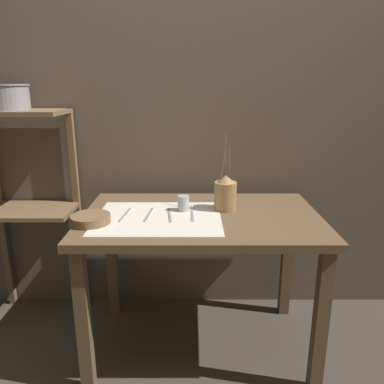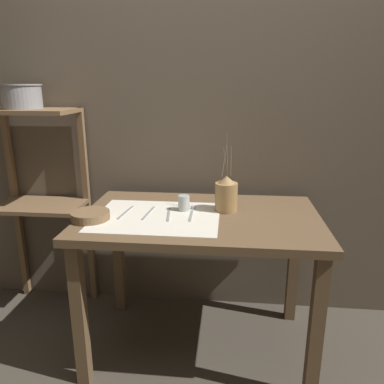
% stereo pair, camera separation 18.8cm
% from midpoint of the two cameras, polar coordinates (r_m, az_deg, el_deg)
% --- Properties ---
extents(ground_plane, '(12.00, 12.00, 0.00)m').
position_cam_midpoint_polar(ground_plane, '(2.30, -1.38, -22.28)').
color(ground_plane, '#473F35').
extents(stone_wall_back, '(7.00, 0.06, 2.40)m').
position_cam_midpoint_polar(stone_wall_back, '(2.30, -1.33, 10.45)').
color(stone_wall_back, brown).
rests_on(stone_wall_back, ground_plane).
extents(wooden_table, '(1.21, 0.76, 0.79)m').
position_cam_midpoint_polar(wooden_table, '(1.95, -1.52, -6.50)').
color(wooden_table, brown).
rests_on(wooden_table, ground_plane).
extents(wooden_shelf_unit, '(0.53, 0.32, 1.29)m').
position_cam_midpoint_polar(wooden_shelf_unit, '(2.43, -25.96, 1.77)').
color(wooden_shelf_unit, brown).
rests_on(wooden_shelf_unit, ground_plane).
extents(linen_cloth, '(0.62, 0.49, 0.00)m').
position_cam_midpoint_polar(linen_cloth, '(1.88, -8.11, -3.95)').
color(linen_cloth, silver).
rests_on(linen_cloth, wooden_table).
extents(pitcher_with_flowers, '(0.12, 0.12, 0.40)m').
position_cam_midpoint_polar(pitcher_with_flowers, '(1.96, 2.26, -0.31)').
color(pitcher_with_flowers, '#A87F4C').
rests_on(pitcher_with_flowers, wooden_table).
extents(wooden_bowl, '(0.19, 0.19, 0.04)m').
position_cam_midpoint_polar(wooden_bowl, '(1.88, -18.11, -4.04)').
color(wooden_bowl, brown).
rests_on(wooden_bowl, wooden_table).
extents(glass_tumbler_near, '(0.06, 0.06, 0.08)m').
position_cam_midpoint_polar(glass_tumbler_near, '(1.95, -4.18, -1.76)').
color(glass_tumbler_near, '#B7C1BC').
rests_on(glass_tumbler_near, wooden_table).
extents(fork_outer, '(0.04, 0.20, 0.00)m').
position_cam_midpoint_polar(fork_outer, '(1.94, -13.04, -3.44)').
color(fork_outer, '#939399').
rests_on(fork_outer, wooden_table).
extents(knife_center, '(0.03, 0.20, 0.00)m').
position_cam_midpoint_polar(knife_center, '(1.92, -9.53, -3.46)').
color(knife_center, '#939399').
rests_on(knife_center, wooden_table).
extents(fork_inner, '(0.03, 0.20, 0.00)m').
position_cam_midpoint_polar(fork_inner, '(1.90, -6.36, -3.55)').
color(fork_inner, '#939399').
rests_on(fork_inner, wooden_table).
extents(spoon_outer, '(0.02, 0.21, 0.02)m').
position_cam_midpoint_polar(spoon_outer, '(1.96, -2.83, -2.84)').
color(spoon_outer, '#939399').
rests_on(spoon_outer, wooden_table).
extents(metal_pot_large, '(0.23, 0.23, 0.14)m').
position_cam_midpoint_polar(metal_pot_large, '(2.35, -28.50, 12.68)').
color(metal_pot_large, '#939399').
rests_on(metal_pot_large, wooden_shelf_unit).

